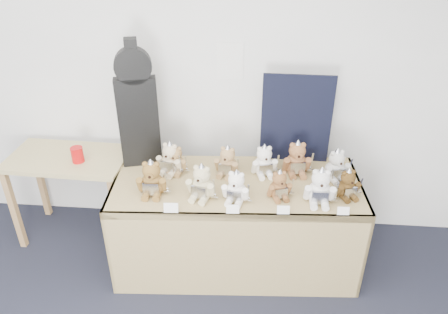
# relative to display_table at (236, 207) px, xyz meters

# --- Properties ---
(room_shell) EXTENTS (6.00, 6.00, 6.00)m
(room_shell) POSITION_rel_display_table_xyz_m (-0.11, 0.66, 0.92)
(room_shell) COLOR white
(room_shell) RESTS_ON floor
(display_table) EXTENTS (1.94, 0.91, 0.79)m
(display_table) POSITION_rel_display_table_xyz_m (0.00, 0.00, 0.00)
(display_table) COLOR #98804D
(display_table) RESTS_ON floor
(side_table) EXTENTS (0.99, 0.57, 0.81)m
(side_table) POSITION_rel_display_table_xyz_m (-1.42, 0.31, 0.06)
(side_table) COLOR #9B8753
(side_table) RESTS_ON floor
(guitar_case) EXTENTS (0.32, 0.17, 1.02)m
(guitar_case) POSITION_rel_display_table_xyz_m (-0.78, 0.30, 0.67)
(guitar_case) COLOR black
(guitar_case) RESTS_ON display_table
(navy_board) EXTENTS (0.55, 0.03, 0.73)m
(navy_board) POSITION_rel_display_table_xyz_m (0.43, 0.46, 0.53)
(navy_board) COLOR black
(navy_board) RESTS_ON display_table
(red_cup) EXTENTS (0.10, 0.10, 0.13)m
(red_cup) POSITION_rel_display_table_xyz_m (-1.30, 0.24, 0.25)
(red_cup) COLOR red
(red_cup) RESTS_ON side_table
(teddy_front_far_left) EXTENTS (0.25, 0.20, 0.30)m
(teddy_front_far_left) POSITION_rel_display_table_xyz_m (-0.60, -0.12, 0.29)
(teddy_front_far_left) COLOR brown
(teddy_front_far_left) RESTS_ON display_table
(teddy_front_left) EXTENTS (0.24, 0.22, 0.30)m
(teddy_front_left) POSITION_rel_display_table_xyz_m (-0.24, -0.13, 0.29)
(teddy_front_left) COLOR #CABB8E
(teddy_front_left) RESTS_ON display_table
(teddy_front_centre) EXTENTS (0.22, 0.20, 0.27)m
(teddy_front_centre) POSITION_rel_display_table_xyz_m (0.00, -0.15, 0.28)
(teddy_front_centre) COLOR white
(teddy_front_centre) RESTS_ON display_table
(teddy_front_right) EXTENTS (0.20, 0.18, 0.24)m
(teddy_front_right) POSITION_rel_display_table_xyz_m (0.31, -0.08, 0.26)
(teddy_front_right) COLOR brown
(teddy_front_right) RESTS_ON display_table
(teddy_front_far_right) EXTENTS (0.24, 0.19, 0.30)m
(teddy_front_far_right) POSITION_rel_display_table_xyz_m (0.59, -0.12, 0.29)
(teddy_front_far_right) COLOR silver
(teddy_front_far_right) RESTS_ON display_table
(teddy_front_end) EXTENTS (0.21, 0.19, 0.25)m
(teddy_front_end) POSITION_rel_display_table_xyz_m (0.79, -0.03, 0.27)
(teddy_front_end) COLOR #4E371B
(teddy_front_end) RESTS_ON display_table
(teddy_back_left) EXTENTS (0.23, 0.22, 0.29)m
(teddy_back_left) POSITION_rel_display_table_xyz_m (-0.53, 0.18, 0.28)
(teddy_back_left) COLOR beige
(teddy_back_left) RESTS_ON display_table
(teddy_back_centre_left) EXTENTS (0.22, 0.20, 0.27)m
(teddy_back_centre_left) POSITION_rel_display_table_xyz_m (-0.09, 0.19, 0.28)
(teddy_back_centre_left) COLOR #A98354
(teddy_back_centre_left) RESTS_ON display_table
(teddy_back_centre_right) EXTENTS (0.23, 0.21, 0.28)m
(teddy_back_centre_right) POSITION_rel_display_table_xyz_m (0.20, 0.22, 0.28)
(teddy_back_centre_right) COLOR white
(teddy_back_centre_right) RESTS_ON display_table
(teddy_back_right) EXTENTS (0.25, 0.21, 0.30)m
(teddy_back_right) POSITION_rel_display_table_xyz_m (0.45, 0.26, 0.29)
(teddy_back_right) COLOR #905E39
(teddy_back_right) RESTS_ON display_table
(teddy_back_end) EXTENTS (0.23, 0.22, 0.28)m
(teddy_back_end) POSITION_rel_display_table_xyz_m (0.74, 0.20, 0.28)
(teddy_back_end) COLOR silver
(teddy_back_end) RESTS_ON display_table
(teddy_back_far_left) EXTENTS (0.21, 0.17, 0.26)m
(teddy_back_far_left) POSITION_rel_display_table_xyz_m (-0.49, 0.19, 0.27)
(teddy_back_far_left) COLOR #977446
(teddy_back_far_left) RESTS_ON display_table
(entry_card_a) EXTENTS (0.10, 0.03, 0.07)m
(entry_card_a) POSITION_rel_display_table_xyz_m (-0.43, -0.33, 0.21)
(entry_card_a) COLOR white
(entry_card_a) RESTS_ON display_table
(entry_card_b) EXTENTS (0.09, 0.03, 0.06)m
(entry_card_b) POSITION_rel_display_table_xyz_m (-0.01, -0.30, 0.20)
(entry_card_b) COLOR white
(entry_card_b) RESTS_ON display_table
(entry_card_c) EXTENTS (0.09, 0.02, 0.06)m
(entry_card_c) POSITION_rel_display_table_xyz_m (0.33, -0.28, 0.20)
(entry_card_c) COLOR white
(entry_card_c) RESTS_ON display_table
(entry_card_d) EXTENTS (0.08, 0.02, 0.06)m
(entry_card_d) POSITION_rel_display_table_xyz_m (0.74, -0.25, 0.20)
(entry_card_d) COLOR white
(entry_card_d) RESTS_ON display_table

